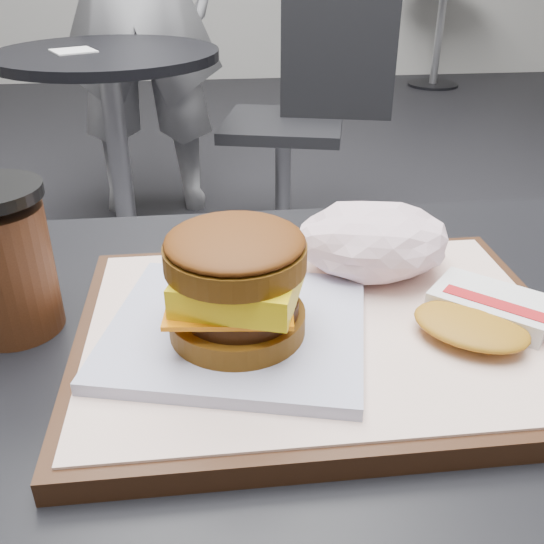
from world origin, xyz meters
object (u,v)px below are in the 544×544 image
Objects in this scene: customer_table at (289,530)px; serving_tray at (321,333)px; breakfast_sandwich at (237,294)px; crumpled_wrapper at (374,241)px; coffee_cup at (5,264)px; hash_brown at (482,314)px; neighbor_chair at (302,111)px; neighbor_table at (114,115)px.

customer_table is 0.20m from serving_tray.
breakfast_sandwich is 1.66× the size of crumpled_wrapper.
coffee_cup is at bearing 159.68° from breakfast_sandwich.
hash_brown is 0.99× the size of crumpled_wrapper.
crumpled_wrapper is (-0.06, 0.10, 0.02)m from hash_brown.
serving_tray is 0.11m from crumpled_wrapper.
serving_tray is at bearing 13.03° from breakfast_sandwich.
serving_tray is 0.26m from coffee_cup.
hash_brown is (0.19, -0.00, -0.03)m from breakfast_sandwich.
customer_table is 2.11× the size of serving_tray.
neighbor_chair reaches higher than hash_brown.
crumpled_wrapper is 1.09× the size of coffee_cup.
neighbor_table is (-0.44, 1.54, -0.27)m from crumpled_wrapper.
hash_brown is at bearing -8.20° from serving_tray.
neighbor_chair is (0.21, 1.69, -0.31)m from crumpled_wrapper.
customer_table is 0.26m from hash_brown.
breakfast_sandwich is 0.16m from crumpled_wrapper.
crumpled_wrapper is 0.31m from coffee_cup.
neighbor_chair is (0.64, 0.14, -0.04)m from neighbor_table.
crumpled_wrapper is 0.18× the size of neighbor_table.
neighbor_chair is at bearing 85.37° from hash_brown.
hash_brown reaches higher than serving_tray.
customer_table is at bearing -129.38° from crumpled_wrapper.
breakfast_sandwich is (-0.07, -0.02, 0.05)m from serving_tray.
hash_brown is 0.15× the size of neighbor_chair.
customer_table is at bearing -78.02° from neighbor_table.
neighbor_table is 0.85× the size of neighbor_chair.
neighbor_table is at bearing 100.73° from breakfast_sandwich.
coffee_cup reaches higher than breakfast_sandwich.
hash_brown is (0.12, -0.02, 0.02)m from serving_tray.
coffee_cup is at bearing -106.65° from neighbor_chair.
customer_table is 0.91× the size of neighbor_chair.
hash_brown is 1.08× the size of coffee_cup.
hash_brown is (0.15, 0.01, 0.22)m from customer_table.
coffee_cup is 1.60m from neighbor_table.
neighbor_table is 0.66m from neighbor_chair.
serving_tray is 0.13m from hash_brown.
crumpled_wrapper is at bearing 122.75° from hash_brown.
customer_table is 1.82m from neighbor_chair.
crumpled_wrapper is 1.63m from neighbor_table.
hash_brown is 0.18× the size of neighbor_table.
serving_tray is 2.82× the size of hash_brown.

